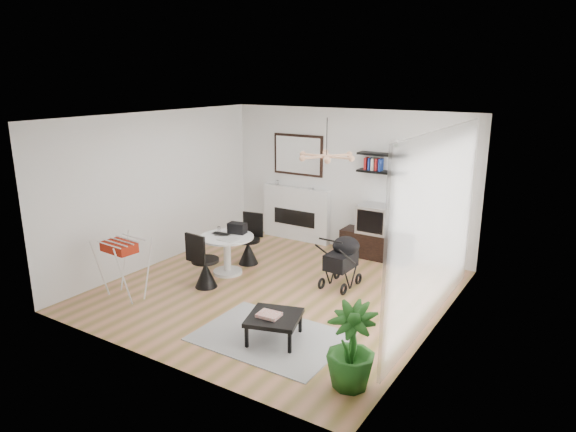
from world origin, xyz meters
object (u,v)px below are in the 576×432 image
Objects in this scene: drying_rack at (124,267)px; crt_tv at (375,219)px; potted_plant at (351,346)px; coffee_table at (274,318)px; dining_table at (227,249)px; fireplace at (296,207)px; stroller at (342,263)px; tv_console at (376,245)px.

crt_tv is at bearing 60.19° from drying_rack.
coffee_table is at bearing 162.42° from potted_plant.
crt_tv is 0.64× the size of dining_table.
fireplace reaches higher than coffee_table.
potted_plant reaches higher than drying_rack.
drying_rack is 0.96× the size of potted_plant.
potted_plant is at bearing -0.07° from drying_rack.
coffee_table is (0.16, -3.60, -0.44)m from crt_tv.
dining_table is 1.97m from stroller.
coffee_table is at bearing -37.32° from dining_table.
drying_rack is at bearing -100.32° from fireplace.
fireplace is 3.66× the size of crt_tv.
fireplace is at bearing 90.06° from dining_table.
drying_rack is at bearing -177.89° from coffee_table.
fireplace is at bearing 117.59° from coffee_table.
coffee_table is (0.13, -3.60, 0.06)m from tv_console.
fireplace reaches higher than stroller.
crt_tv is 4.47m from drying_rack.
stroller reaches higher than dining_table.
tv_console is 1.42× the size of dining_table.
coffee_table is (1.96, -1.50, -0.14)m from dining_table.
drying_rack is 2.67m from coffee_table.
fireplace is 2.35× the size of drying_rack.
crt_tv reaches higher than coffee_table.
stroller is (0.09, -1.52, -0.36)m from crt_tv.
coffee_table is (1.96, -3.76, -0.38)m from fireplace.
potted_plant is (1.39, -4.00, 0.24)m from tv_console.
fireplace is at bearing 174.97° from tv_console.
dining_table is at bearing 70.46° from drying_rack.
drying_rack is (-2.50, -3.69, -0.26)m from crt_tv.
dining_table is at bearing -160.74° from stroller.
crt_tv is 3.63m from coffee_table.
crt_tv is 0.73× the size of coffee_table.
dining_table is at bearing -131.03° from tv_console.
stroller is (2.59, 2.18, -0.10)m from drying_rack.
fireplace is at bearing 174.78° from crt_tv.
fireplace reaches higher than crt_tv.
potted_plant reaches higher than coffee_table.
coffee_table is at bearing -62.41° from fireplace.
drying_rack reaches higher than coffee_table.
drying_rack is at bearing 175.62° from potted_plant.
tv_console is at bearing 94.19° from stroller.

